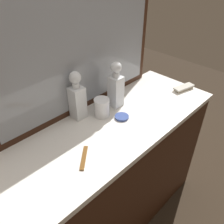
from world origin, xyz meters
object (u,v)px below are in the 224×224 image
at_px(crystal_decanter_center, 116,89).
at_px(porcelain_dish, 121,116).
at_px(tortoiseshell_comb, 84,158).
at_px(crystal_decanter_front, 77,100).
at_px(crystal_tumbler_right, 102,108).
at_px(silver_brush_front, 184,88).

xyz_separation_m(crystal_decanter_center, porcelain_dish, (-0.07, -0.11, -0.11)).
height_order(crystal_decanter_center, tortoiseshell_comb, crystal_decanter_center).
xyz_separation_m(porcelain_dish, tortoiseshell_comb, (-0.35, -0.09, -0.00)).
xyz_separation_m(crystal_decanter_center, crystal_decanter_front, (-0.23, 0.07, -0.00)).
bearing_deg(porcelain_dish, tortoiseshell_comb, -165.61).
bearing_deg(crystal_decanter_front, crystal_tumbler_right, -40.46).
relative_size(crystal_decanter_center, porcelain_dish, 3.55).
xyz_separation_m(crystal_tumbler_right, silver_brush_front, (0.59, -0.18, -0.04)).
height_order(crystal_decanter_center, porcelain_dish, crystal_decanter_center).
height_order(silver_brush_front, porcelain_dish, silver_brush_front).
height_order(crystal_tumbler_right, silver_brush_front, crystal_tumbler_right).
bearing_deg(crystal_tumbler_right, crystal_decanter_center, 7.53).
distance_m(crystal_tumbler_right, porcelain_dish, 0.12).
xyz_separation_m(silver_brush_front, tortoiseshell_comb, (-0.87, -0.00, -0.01)).
relative_size(crystal_decanter_center, crystal_decanter_front, 1.01).
bearing_deg(crystal_tumbler_right, tortoiseshell_comb, -147.58).
bearing_deg(porcelain_dish, silver_brush_front, -9.40).
bearing_deg(silver_brush_front, crystal_decanter_center, 156.87).
bearing_deg(crystal_decanter_front, crystal_decanter_center, -16.37).
xyz_separation_m(crystal_decanter_front, silver_brush_front, (0.69, -0.26, -0.10)).
xyz_separation_m(crystal_tumbler_right, porcelain_dish, (0.06, -0.09, -0.04)).
relative_size(porcelain_dish, tortoiseshell_comb, 0.66).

